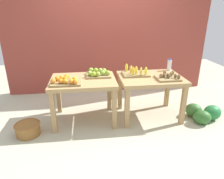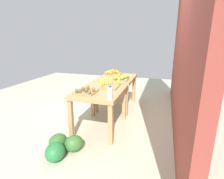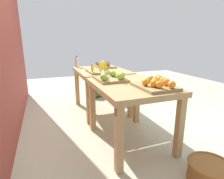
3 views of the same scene
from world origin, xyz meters
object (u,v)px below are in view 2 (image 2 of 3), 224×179
display_table_right (100,96)px  orange_bin (113,73)px  kiwi_bin (86,91)px  wicker_basket (113,92)px  water_bottle (110,93)px  watermelon_pile (62,146)px  apple_bin (120,78)px  display_table_left (117,82)px  banana_crate (110,85)px

display_table_right → orange_bin: size_ratio=2.33×
kiwi_bin → wicker_basket: 2.32m
water_bottle → watermelon_pile: (0.45, -0.58, -0.71)m
apple_bin → kiwi_bin: 1.14m
display_table_right → kiwi_bin: size_ratio=2.89×
display_table_right → apple_bin: apple_bin is taller
apple_bin → watermelon_pile: apple_bin is taller
orange_bin → wicker_basket: size_ratio=1.18×
wicker_basket → display_table_right: bearing=10.0°
display_table_right → kiwi_bin: kiwi_bin is taller
display_table_left → display_table_right: 1.12m
orange_bin → wicker_basket: (-0.60, -0.18, -0.67)m
orange_bin → banana_crate: size_ratio=1.02×
kiwi_bin → water_bottle: size_ratio=1.70×
display_table_left → orange_bin: size_ratio=2.33×
orange_bin → water_bottle: size_ratio=2.11×
display_table_right → kiwi_bin: (0.24, -0.16, 0.14)m
apple_bin → water_bottle: size_ratio=1.91×
display_table_left → water_bottle: (1.56, 0.32, 0.20)m
banana_crate → apple_bin: bearing=176.1°
watermelon_pile → display_table_right: bearing=163.7°
display_table_left → kiwi_bin: 1.37m
apple_bin → kiwi_bin: size_ratio=1.13×
banana_crate → wicker_basket: bearing=-165.4°
wicker_basket → water_bottle: bearing=15.6°
orange_bin → watermelon_pile: orange_bin is taller
display_table_left → watermelon_pile: bearing=-7.3°
display_table_left → wicker_basket: (-0.86, -0.35, -0.53)m
apple_bin → kiwi_bin: bearing=-15.4°
kiwi_bin → apple_bin: bearing=164.6°
display_table_left → apple_bin: apple_bin is taller
display_table_left → banana_crate: size_ratio=2.36×
banana_crate → watermelon_pile: bearing=-17.9°
kiwi_bin → wicker_basket: size_ratio=0.95×
apple_bin → orange_bin: bearing=-148.6°
display_table_left → banana_crate: bearing=6.7°
display_table_left → orange_bin: orange_bin is taller
apple_bin → banana_crate: bearing=-3.9°
orange_bin → apple_bin: bearing=31.4°
water_bottle → apple_bin: bearing=-172.2°
orange_bin → wicker_basket: 0.92m
orange_bin → watermelon_pile: bearing=-2.4°
banana_crate → kiwi_bin: 0.54m
apple_bin → display_table_left: bearing=-150.1°
banana_crate → wicker_basket: (-1.74, -0.45, -0.67)m
display_table_right → banana_crate: banana_crate is taller
orange_bin → banana_crate: 1.17m
wicker_basket → kiwi_bin: bearing=5.0°
display_table_left → orange_bin: 0.34m
display_table_right → water_bottle: 0.58m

